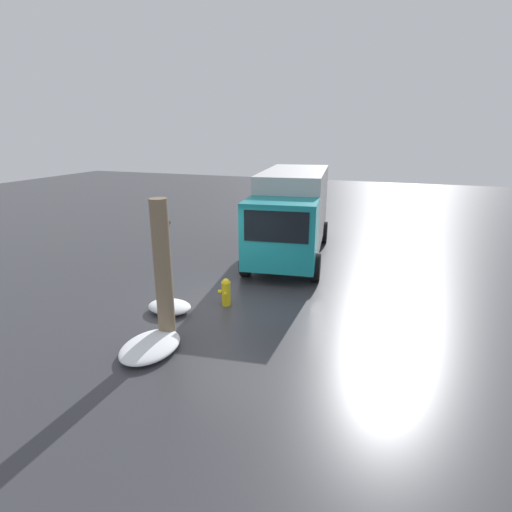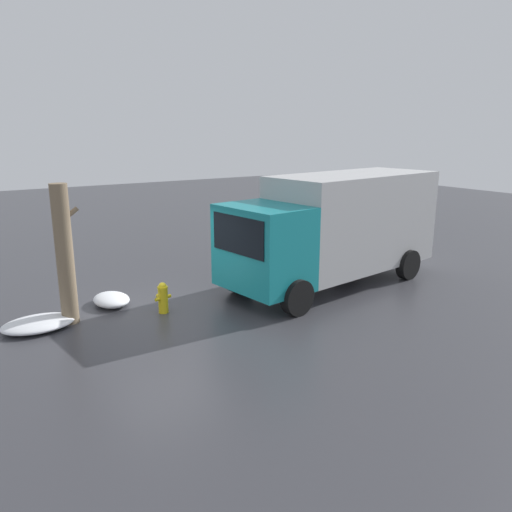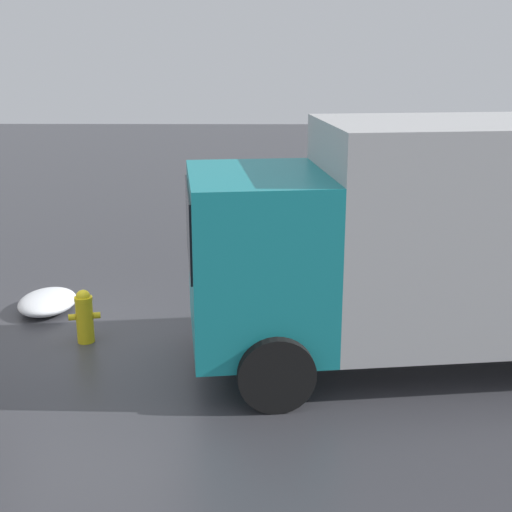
# 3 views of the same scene
# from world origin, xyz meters

# --- Properties ---
(ground_plane) EXTENTS (60.00, 60.00, 0.00)m
(ground_plane) POSITION_xyz_m (0.00, 0.00, 0.00)
(ground_plane) COLOR #38383D
(fire_hydrant) EXTENTS (0.45, 0.35, 0.78)m
(fire_hydrant) POSITION_xyz_m (-0.00, 0.00, 0.40)
(fire_hydrant) COLOR yellow
(fire_hydrant) RESTS_ON ground_plane
(tree_trunk) EXTENTS (0.59, 0.39, 3.25)m
(tree_trunk) POSITION_xyz_m (-2.07, 0.59, 1.63)
(tree_trunk) COLOR #7F6B51
(tree_trunk) RESTS_ON ground_plane
(delivery_truck) EXTENTS (7.16, 3.25, 3.16)m
(delivery_truck) POSITION_xyz_m (5.18, -0.46, 1.72)
(delivery_truck) COLOR teal
(delivery_truck) RESTS_ON ground_plane
(snow_pile_by_hydrant) EXTENTS (0.88, 1.19, 0.29)m
(snow_pile_by_hydrant) POSITION_xyz_m (-0.91, 1.24, 0.15)
(snow_pile_by_hydrant) COLOR white
(snow_pile_by_hydrant) RESTS_ON ground_plane
(snow_pile_curbside) EXTENTS (1.59, 1.15, 0.25)m
(snow_pile_curbside) POSITION_xyz_m (-2.79, 0.58, 0.12)
(snow_pile_curbside) COLOR white
(snow_pile_curbside) RESTS_ON ground_plane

